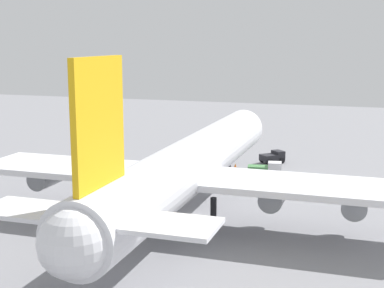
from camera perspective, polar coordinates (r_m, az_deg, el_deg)
ground_plane at (r=65.95m, az=-0.00°, el=-7.41°), size 238.22×238.22×0.00m
cargo_airplane at (r=64.11m, az=-0.05°, el=-2.14°), size 59.56×49.45×19.24m
baggage_tug at (r=85.03m, az=7.62°, el=-2.56°), size 2.97×5.29×2.27m
pushback_tractor at (r=94.59m, az=8.30°, el=-1.30°), size 4.30×4.28×2.00m
safety_cone_nose at (r=91.12m, az=4.46°, el=-2.17°), size 0.40×0.40×0.57m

